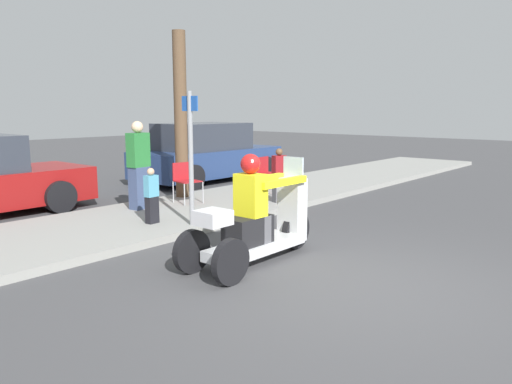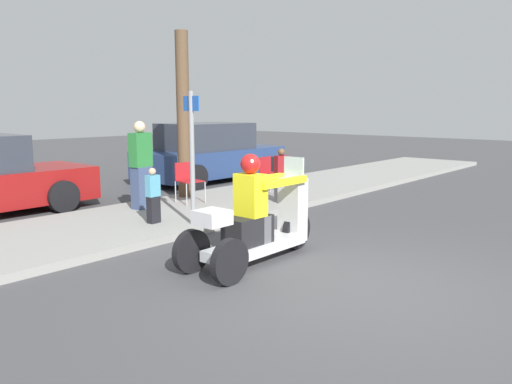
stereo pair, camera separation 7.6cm
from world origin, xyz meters
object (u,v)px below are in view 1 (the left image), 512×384
(tree_trunk, at_px, (181,116))
(street_sign, at_px, (191,153))
(motorcycle_trike, at_px, (257,224))
(folding_chair_curbside, at_px, (267,171))
(spectator_far_back, at_px, (152,197))
(folding_chair_set_back, at_px, (185,178))
(spectator_with_child, at_px, (279,176))
(spectator_mid_group, at_px, (139,167))
(parked_car_lot_center, at_px, (207,154))

(tree_trunk, height_order, street_sign, tree_trunk)
(motorcycle_trike, xyz_separation_m, folding_chair_curbside, (3.90, 3.04, 0.10))
(spectator_far_back, distance_m, folding_chair_set_back, 1.95)
(spectator_with_child, xyz_separation_m, spectator_mid_group, (-2.31, 1.61, 0.28))
(folding_chair_curbside, bearing_deg, folding_chair_set_back, 166.04)
(motorcycle_trike, height_order, tree_trunk, tree_trunk)
(street_sign, bearing_deg, motorcycle_trike, -106.65)
(spectator_with_child, height_order, street_sign, street_sign)
(spectator_with_child, height_order, spectator_mid_group, spectator_mid_group)
(folding_chair_set_back, bearing_deg, spectator_with_child, -48.77)
(spectator_far_back, bearing_deg, parked_car_lot_center, 37.25)
(motorcycle_trike, bearing_deg, parked_car_lot_center, 51.05)
(motorcycle_trike, height_order, spectator_far_back, motorcycle_trike)
(motorcycle_trike, xyz_separation_m, parked_car_lot_center, (4.94, 6.11, 0.24))
(folding_chair_curbside, xyz_separation_m, tree_trunk, (-1.62, 1.07, 1.27))
(spectator_far_back, bearing_deg, street_sign, -59.97)
(spectator_far_back, height_order, street_sign, street_sign)
(folding_chair_set_back, relative_size, tree_trunk, 0.23)
(folding_chair_curbside, distance_m, tree_trunk, 2.32)
(parked_car_lot_center, bearing_deg, folding_chair_curbside, -108.65)
(folding_chair_curbside, bearing_deg, street_sign, -161.23)
(spectator_far_back, height_order, spectator_mid_group, spectator_mid_group)
(street_sign, bearing_deg, spectator_with_child, 4.05)
(folding_chair_set_back, height_order, parked_car_lot_center, parked_car_lot_center)
(spectator_with_child, relative_size, folding_chair_curbside, 1.36)
(tree_trunk, bearing_deg, motorcycle_trike, -118.98)
(spectator_mid_group, distance_m, tree_trunk, 1.78)
(spectator_mid_group, relative_size, parked_car_lot_center, 0.38)
(motorcycle_trike, relative_size, folding_chair_set_back, 2.80)
(spectator_mid_group, relative_size, tree_trunk, 0.48)
(spectator_far_back, bearing_deg, folding_chair_curbside, 8.07)
(tree_trunk, bearing_deg, street_sign, -127.74)
(folding_chair_set_back, xyz_separation_m, tree_trunk, (0.41, 0.57, 1.27))
(parked_car_lot_center, bearing_deg, spectator_with_child, -114.05)
(folding_chair_curbside, bearing_deg, motorcycle_trike, -142.08)
(motorcycle_trike, bearing_deg, folding_chair_curbside, 37.92)
(folding_chair_set_back, bearing_deg, spectator_far_back, -148.11)
(spectator_far_back, relative_size, folding_chair_curbside, 1.15)
(parked_car_lot_center, relative_size, tree_trunk, 1.25)
(motorcycle_trike, bearing_deg, spectator_far_back, 85.06)
(spectator_mid_group, distance_m, parked_car_lot_center, 4.76)
(motorcycle_trike, height_order, folding_chair_curbside, motorcycle_trike)
(tree_trunk, bearing_deg, spectator_far_back, -142.24)
(spectator_with_child, distance_m, folding_chair_curbside, 1.22)
(spectator_far_back, relative_size, spectator_mid_group, 0.56)
(motorcycle_trike, distance_m, spectator_far_back, 2.53)
(spectator_with_child, xyz_separation_m, folding_chair_set_back, (-1.28, 1.46, -0.03))
(motorcycle_trike, bearing_deg, tree_trunk, 61.02)
(spectator_with_child, distance_m, spectator_mid_group, 2.82)
(motorcycle_trike, distance_m, parked_car_lot_center, 7.86)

